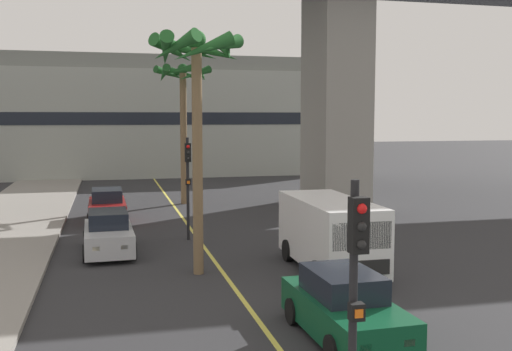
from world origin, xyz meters
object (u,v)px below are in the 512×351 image
at_px(traffic_light_median_near, 355,288).
at_px(palm_tree_mid_median, 196,72).
at_px(car_queue_third, 107,207).
at_px(car_queue_second, 344,308).
at_px(traffic_light_median_far, 188,174).
at_px(car_queue_front, 108,234).
at_px(palm_tree_near_median, 183,93).
at_px(delivery_van, 330,232).

distance_m(traffic_light_median_near, palm_tree_mid_median, 11.99).
relative_size(car_queue_third, palm_tree_mid_median, 0.53).
xyz_separation_m(car_queue_second, traffic_light_median_far, (-2.02, 11.74, 1.99)).
bearing_deg(traffic_light_median_far, car_queue_front, -153.61).
height_order(car_queue_third, palm_tree_near_median, palm_tree_near_median).
bearing_deg(delivery_van, palm_tree_mid_median, 171.10).
distance_m(car_queue_third, palm_tree_near_median, 8.73).
bearing_deg(delivery_van, palm_tree_near_median, 99.65).
relative_size(car_queue_third, traffic_light_median_near, 0.98).
bearing_deg(car_queue_front, delivery_van, -31.83).
height_order(traffic_light_median_near, traffic_light_median_far, same).
height_order(car_queue_second, car_queue_third, same).
bearing_deg(traffic_light_median_near, car_queue_third, 98.70).
height_order(delivery_van, palm_tree_mid_median, palm_tree_mid_median).
relative_size(car_queue_second, palm_tree_mid_median, 0.54).
bearing_deg(car_queue_third, car_queue_second, -72.91).
xyz_separation_m(car_queue_second, palm_tree_near_median, (-0.92, 22.09, 5.67)).
relative_size(delivery_van, palm_tree_mid_median, 0.68).
relative_size(car_queue_third, palm_tree_near_median, 0.51).
relative_size(car_queue_front, palm_tree_mid_median, 0.54).
bearing_deg(delivery_van, car_queue_third, 122.20).
height_order(delivery_van, traffic_light_median_near, traffic_light_median_near).
bearing_deg(palm_tree_near_median, car_queue_third, -130.67).
distance_m(traffic_light_median_far, palm_tree_mid_median, 6.48).
height_order(car_queue_front, car_queue_second, same).
height_order(car_queue_second, delivery_van, delivery_van).
bearing_deg(car_queue_third, palm_tree_mid_median, -74.96).
height_order(car_queue_third, delivery_van, delivery_van).
height_order(palm_tree_near_median, palm_tree_mid_median, palm_tree_near_median).
bearing_deg(delivery_van, traffic_light_median_near, -109.20).
height_order(delivery_van, traffic_light_median_far, traffic_light_median_far).
bearing_deg(palm_tree_mid_median, traffic_light_median_far, 85.91).
distance_m(car_queue_front, traffic_light_median_far, 4.07).
relative_size(car_queue_front, delivery_van, 0.79).
bearing_deg(palm_tree_near_median, car_queue_front, -109.73).
distance_m(car_queue_front, palm_tree_near_median, 13.88).
relative_size(car_queue_front, car_queue_second, 1.00).
relative_size(traffic_light_median_far, palm_tree_mid_median, 0.54).
distance_m(car_queue_front, traffic_light_median_near, 15.58).
bearing_deg(palm_tree_mid_median, car_queue_second, -69.63).
height_order(car_queue_second, traffic_light_median_near, traffic_light_median_near).
height_order(car_queue_third, palm_tree_mid_median, palm_tree_mid_median).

